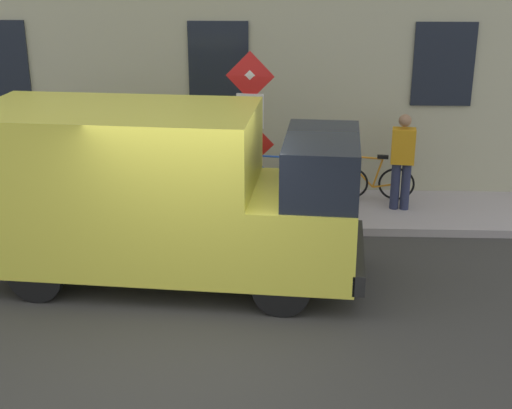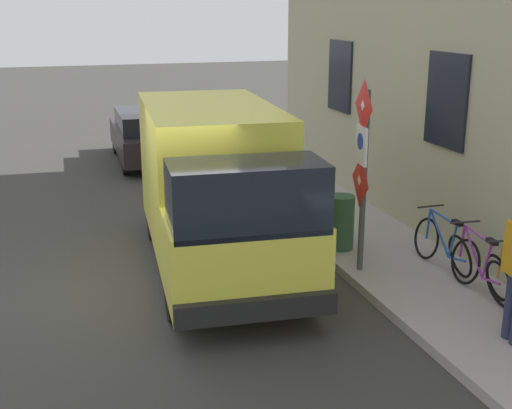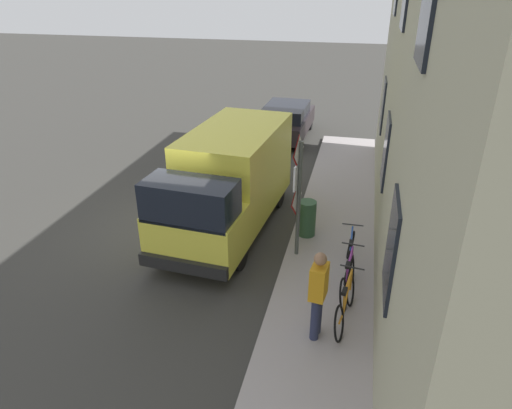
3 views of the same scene
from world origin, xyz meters
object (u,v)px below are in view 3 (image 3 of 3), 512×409
Objects in this scene: parked_hatchback at (286,120)px; bicycle_orange at (345,304)px; bicycle_blue at (350,255)px; pedestrian at (318,293)px; delivery_van at (229,180)px; litter_bin at (307,218)px; bicycle_purple at (348,278)px; sign_post_stacked at (297,185)px.

parked_hatchback reaches higher than bicycle_orange.
pedestrian reaches higher than bicycle_blue.
parked_hatchback is (0.14, 7.78, -0.60)m from delivery_van.
parked_hatchback reaches higher than litter_bin.
pedestrian is at bearing 167.98° from bicycle_blue.
bicycle_purple is at bearing -63.10° from litter_bin.
sign_post_stacked is 1.61× the size of bicycle_blue.
bicycle_orange and bicycle_blue have the same top height.
delivery_van reaches higher than pedestrian.
bicycle_orange is at bearing -58.95° from sign_post_stacked.
parked_hatchback is at bearing 21.78° from bicycle_purple.
bicycle_purple is 1.00× the size of bicycle_blue.
litter_bin is (2.04, -0.20, -0.74)m from delivery_van.
bicycle_purple and bicycle_blue have the same top height.
sign_post_stacked is 3.07× the size of litter_bin.
pedestrian is at bearing -73.33° from sign_post_stacked.
bicycle_purple is at bearing -179.94° from bicycle_blue.
bicycle_orange is at bearing 55.66° from pedestrian.
delivery_van reaches higher than bicycle_orange.
sign_post_stacked is 9.16m from parked_hatchback.
delivery_van reaches higher than bicycle_purple.
sign_post_stacked is at bearing 38.80° from bicycle_orange.
bicycle_blue is at bearing 85.41° from pedestrian.
pedestrian is 3.65m from litter_bin.
sign_post_stacked reaches higher than delivery_van.
delivery_van is 4.04m from bicycle_purple.
delivery_van reaches higher than parked_hatchback.
delivery_van is 3.20× the size of bicycle_blue.
sign_post_stacked reaches higher than litter_bin.
parked_hatchback is 2.35× the size of bicycle_purple.
bicycle_blue is at bearing -50.48° from litter_bin.
litter_bin is at bearing 32.18° from bicycle_purple.
bicycle_blue is 1.75m from litter_bin.
pedestrian is at bearing -166.35° from parked_hatchback.
delivery_van is 4.59m from bicycle_orange.
parked_hatchback is at bearing 23.05° from bicycle_orange.
sign_post_stacked is at bearing 50.53° from bicycle_purple.
bicycle_blue is 2.34m from pedestrian.
litter_bin is at bearing 27.87° from bicycle_orange.
sign_post_stacked is 1.60× the size of pedestrian.
litter_bin is (-1.11, 1.35, 0.08)m from bicycle_blue.
bicycle_blue is (1.26, -0.40, -1.37)m from sign_post_stacked.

